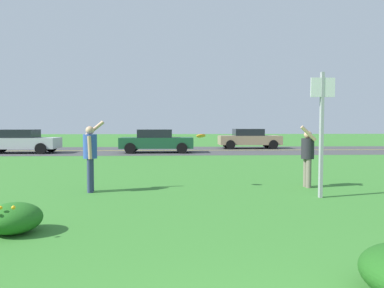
# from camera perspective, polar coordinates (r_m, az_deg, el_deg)

# --- Properties ---
(ground_plane) EXTENTS (120.00, 120.00, 0.00)m
(ground_plane) POSITION_cam_1_polar(r_m,az_deg,el_deg) (12.81, 1.08, -4.58)
(ground_plane) COLOR #387A2D
(highway_strip) EXTENTS (120.00, 8.39, 0.01)m
(highway_strip) POSITION_cam_1_polar(r_m,az_deg,el_deg) (24.24, -0.78, -1.02)
(highway_strip) COLOR #424244
(highway_strip) RESTS_ON ground
(highway_center_stripe) EXTENTS (120.00, 0.16, 0.00)m
(highway_center_stripe) POSITION_cam_1_polar(r_m,az_deg,el_deg) (24.24, -0.78, -1.01)
(highway_center_stripe) COLOR yellow
(highway_center_stripe) RESTS_ON ground
(daylily_clump_near_camera) EXTENTS (0.86, 0.81, 0.52)m
(daylily_clump_near_camera) POSITION_cam_1_polar(r_m,az_deg,el_deg) (6.29, -26.65, -10.56)
(daylily_clump_near_camera) COLOR #23661E
(daylily_clump_near_camera) RESTS_ON ground
(sign_post_near_path) EXTENTS (0.56, 0.10, 2.90)m
(sign_post_near_path) POSITION_cam_1_polar(r_m,az_deg,el_deg) (8.75, 20.06, 3.23)
(sign_post_near_path) COLOR #93969B
(sign_post_near_path) RESTS_ON ground
(person_thrower_blue_shirt) EXTENTS (0.50, 0.51, 1.81)m
(person_thrower_blue_shirt) POSITION_cam_1_polar(r_m,az_deg,el_deg) (9.31, -15.96, -1.31)
(person_thrower_blue_shirt) COLOR #2D4C9E
(person_thrower_blue_shirt) RESTS_ON ground
(person_catcher_dark_shirt) EXTENTS (0.46, 0.51, 1.68)m
(person_catcher_dark_shirt) POSITION_cam_1_polar(r_m,az_deg,el_deg) (10.15, 17.99, -1.46)
(person_catcher_dark_shirt) COLOR #232328
(person_catcher_dark_shirt) RESTS_ON ground
(frisbee_orange) EXTENTS (0.25, 0.24, 0.12)m
(frisbee_orange) POSITION_cam_1_polar(r_m,az_deg,el_deg) (9.53, 1.44, 1.31)
(frisbee_orange) COLOR orange
(car_silver_leftmost) EXTENTS (4.50, 2.00, 1.45)m
(car_silver_leftmost) POSITION_cam_1_polar(r_m,az_deg,el_deg) (24.22, -25.82, 0.42)
(car_silver_leftmost) COLOR #B7BABF
(car_silver_leftmost) RESTS_ON ground
(car_dark_green_center_left) EXTENTS (4.50, 2.00, 1.45)m
(car_dark_green_center_left) POSITION_cam_1_polar(r_m,az_deg,el_deg) (22.32, -5.72, 0.52)
(car_dark_green_center_left) COLOR #194C2D
(car_dark_green_center_left) RESTS_ON ground
(car_tan_center_right) EXTENTS (4.50, 2.00, 1.45)m
(car_tan_center_right) POSITION_cam_1_polar(r_m,az_deg,el_deg) (26.65, 9.12, 0.88)
(car_tan_center_right) COLOR #937F60
(car_tan_center_right) RESTS_ON ground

